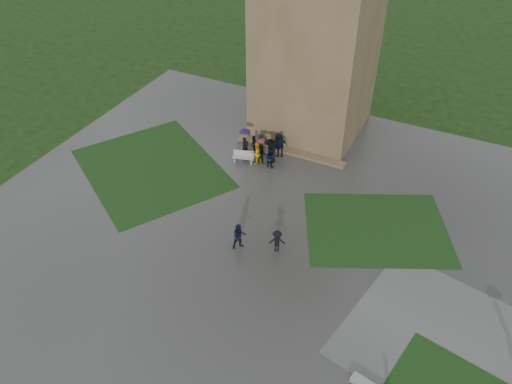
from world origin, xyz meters
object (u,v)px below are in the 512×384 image
at_px(pedestrian_mid, 239,236).
at_px(pedestrian_near, 277,241).
at_px(tower, 319,21).
at_px(bench, 244,157).

xyz_separation_m(pedestrian_mid, pedestrian_near, (2.18, 0.79, -0.13)).
bearing_deg(pedestrian_mid, tower, 51.33).
bearing_deg(bench, pedestrian_near, -66.66).
relative_size(tower, pedestrian_near, 11.61).
bearing_deg(tower, pedestrian_near, -76.55).
bearing_deg(tower, pedestrian_mid, -85.09).
bearing_deg(bench, tower, 53.39).
relative_size(bench, pedestrian_near, 1.09).
relative_size(tower, bench, 10.67).
distance_m(bench, pedestrian_mid, 9.20).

